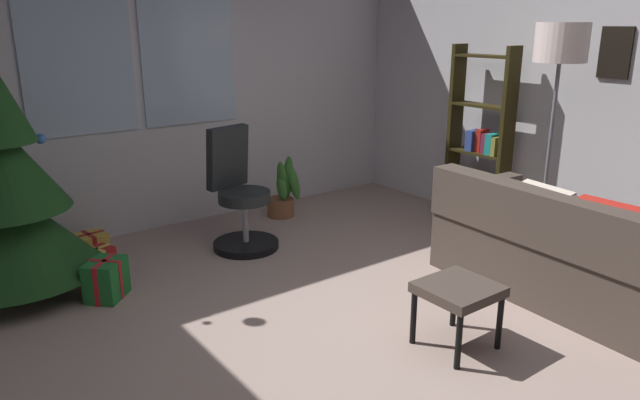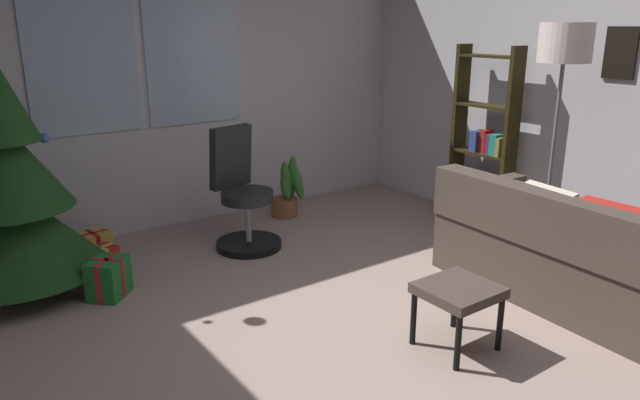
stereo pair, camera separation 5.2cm
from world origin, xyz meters
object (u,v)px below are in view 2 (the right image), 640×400
Objects in this scene: office_chair at (243,202)px; couch at (593,257)px; bookshelf at (484,149)px; gift_box_red at (100,257)px; potted_plant at (288,193)px; footstool at (458,295)px; holiday_tree at (9,194)px; gift_box_green at (108,278)px; gift_box_gold at (93,242)px; floor_lamp at (564,60)px.

couch is at bearing -56.81° from office_chair.
gift_box_red is at bearing 162.21° from bookshelf.
potted_plant is (-1.38, 1.27, -0.49)m from bookshelf.
bookshelf is at bearing 36.43° from footstool.
gift_box_green is at bearing -44.56° from holiday_tree.
couch is at bearing -48.62° from gift_box_gold.
footstool reaches higher than gift_box_gold.
office_chair is 2.30m from bookshelf.
potted_plant is at bearing -5.66° from gift_box_gold.
potted_plant is (1.85, -0.18, 0.16)m from gift_box_gold.
footstool is at bearing -143.57° from bookshelf.
couch reaches higher than gift_box_gold.
office_chair is at bearing -148.07° from potted_plant.
footstool is at bearing 175.91° from couch.
floor_lamp is at bearing 68.42° from couch.
holiday_tree is 1.27× the size of bookshelf.
potted_plant is at bearing 113.28° from floor_lamp.
holiday_tree is at bearing 129.44° from footstool.
holiday_tree is at bearing 166.05° from bookshelf.
gift_box_gold is (0.63, 0.49, -0.64)m from holiday_tree.
bookshelf is (3.86, -0.96, 0.01)m from holiday_tree.
couch is 2.99× the size of potted_plant.
gift_box_red reaches higher than gift_box_gold.
floor_lamp reaches higher than gift_box_red.
office_chair is 1.64× the size of potted_plant.
bookshelf is (3.38, -0.49, 0.60)m from gift_box_green.
floor_lamp is (1.50, 0.44, 1.27)m from footstool.
bookshelf is (0.63, 1.50, 0.44)m from couch.
holiday_tree reaches higher than gift_box_gold.
bookshelf is at bearing 66.84° from floor_lamp.
couch is 6.54× the size of gift_box_gold.
holiday_tree reaches higher than floor_lamp.
potted_plant is (2.48, 0.31, -0.48)m from holiday_tree.
bookshelf reaches higher than footstool.
floor_lamp is (1.71, -1.76, 1.20)m from office_chair.
gift_box_red is at bearing 9.25° from holiday_tree.
gift_box_green is 3.47m from bookshelf.
floor_lamp is (3.44, -1.93, 0.88)m from holiday_tree.
bookshelf reaches higher than office_chair.
floor_lamp is at bearing -45.83° from office_chair.
bookshelf is 2.64× the size of potted_plant.
bookshelf is at bearing -17.79° from gift_box_red.
couch is 1.68m from bookshelf.
floor_lamp reaches higher than gift_box_green.
gift_box_gold is (0.16, 0.96, -0.06)m from gift_box_green.
holiday_tree is 2.55m from potted_plant.
gift_box_gold is at bearing 114.70° from footstool.
couch is 1.29m from footstool.
holiday_tree reaches higher than potted_plant.
bookshelf is at bearing -24.19° from gift_box_gold.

